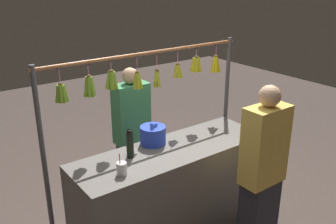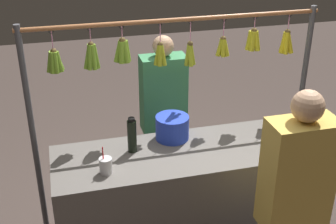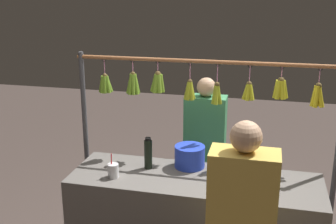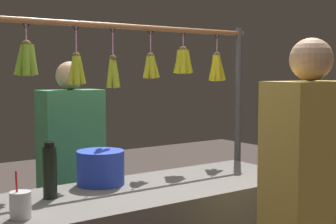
{
  "view_description": "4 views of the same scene",
  "coord_description": "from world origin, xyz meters",
  "px_view_note": "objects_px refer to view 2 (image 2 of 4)",
  "views": [
    {
      "loc": [
        1.93,
        2.54,
        2.48
      ],
      "look_at": [
        0.05,
        0.0,
        1.3
      ],
      "focal_mm": 40.24,
      "sensor_mm": 36.0,
      "label": 1
    },
    {
      "loc": [
        0.85,
        2.62,
        2.56
      ],
      "look_at": [
        0.16,
        0.0,
        1.24
      ],
      "focal_mm": 47.9,
      "sensor_mm": 36.0,
      "label": 2
    },
    {
      "loc": [
        -0.49,
        2.93,
        2.34
      ],
      "look_at": [
        0.21,
        0.0,
        1.43
      ],
      "focal_mm": 44.85,
      "sensor_mm": 36.0,
      "label": 3
    },
    {
      "loc": [
        1.25,
        2.03,
        1.51
      ],
      "look_at": [
        -0.21,
        0.0,
        1.3
      ],
      "focal_mm": 51.94,
      "sensor_mm": 36.0,
      "label": 4
    }
  ],
  "objects_px": {
    "water_bottle": "(132,136)",
    "drink_cup": "(106,166)",
    "vendor_person": "(163,125)",
    "customer_person": "(291,218)",
    "blue_bucket": "(172,128)"
  },
  "relations": [
    {
      "from": "water_bottle",
      "to": "blue_bucket",
      "type": "height_order",
      "value": "water_bottle"
    },
    {
      "from": "drink_cup",
      "to": "customer_person",
      "type": "xyz_separation_m",
      "value": [
        -1.02,
        0.61,
        -0.16
      ]
    },
    {
      "from": "water_bottle",
      "to": "drink_cup",
      "type": "distance_m",
      "value": 0.32
    },
    {
      "from": "customer_person",
      "to": "blue_bucket",
      "type": "bearing_deg",
      "value": -62.93
    },
    {
      "from": "water_bottle",
      "to": "blue_bucket",
      "type": "relative_size",
      "value": 1.07
    },
    {
      "from": "water_bottle",
      "to": "vendor_person",
      "type": "distance_m",
      "value": 0.75
    },
    {
      "from": "water_bottle",
      "to": "customer_person",
      "type": "bearing_deg",
      "value": 133.96
    },
    {
      "from": "vendor_person",
      "to": "customer_person",
      "type": "distance_m",
      "value": 1.49
    },
    {
      "from": "customer_person",
      "to": "water_bottle",
      "type": "bearing_deg",
      "value": -46.04
    },
    {
      "from": "blue_bucket",
      "to": "customer_person",
      "type": "xyz_separation_m",
      "value": [
        -0.48,
        0.94,
        -0.19
      ]
    },
    {
      "from": "drink_cup",
      "to": "customer_person",
      "type": "relative_size",
      "value": 0.12
    },
    {
      "from": "water_bottle",
      "to": "drink_cup",
      "type": "bearing_deg",
      "value": 46.2
    },
    {
      "from": "water_bottle",
      "to": "blue_bucket",
      "type": "bearing_deg",
      "value": -161.05
    },
    {
      "from": "water_bottle",
      "to": "customer_person",
      "type": "relative_size",
      "value": 0.16
    },
    {
      "from": "drink_cup",
      "to": "vendor_person",
      "type": "bearing_deg",
      "value": -125.97
    }
  ]
}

